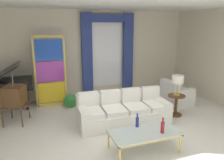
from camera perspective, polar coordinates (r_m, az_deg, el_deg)
The scene contains 15 objects.
ground_plane at distance 5.64m, azimuth 2.71°, elevation -12.59°, with size 16.00×16.00×0.00m, color white.
wall_rear at distance 8.01m, azimuth -5.66°, elevation 6.65°, with size 8.00×0.12×3.00m, color beige.
ceiling_slab at distance 5.80m, azimuth -0.14°, elevation 18.94°, with size 8.00×7.60×0.04m, color white.
curtained_window at distance 8.00m, azimuth -1.02°, elevation 8.44°, with size 2.00×0.17×2.70m.
couch_white_long at distance 5.93m, azimuth 2.72°, elevation -7.97°, with size 2.38×1.03×0.86m.
coffee_table at distance 4.70m, azimuth 8.15°, elevation -13.31°, with size 1.39×0.71×0.41m.
bottle_blue_decanter at distance 4.66m, azimuth 12.76°, elevation -11.52°, with size 0.07×0.07×0.33m.
bottle_crystal_tall at distance 4.83m, azimuth 6.43°, elevation -10.43°, with size 0.07×0.07×0.31m.
vintage_tv at distance 6.28m, azimuth -23.60°, elevation -3.81°, with size 0.67×0.72×1.35m.
armchair_white at distance 7.50m, azimuth 15.89°, elevation -3.86°, with size 0.86×0.86×0.80m.
stained_glass_divider at distance 7.16m, azimuth -15.40°, elevation 1.71°, with size 0.95×0.05×2.20m.
peacock_figurine at distance 7.00m, azimuth -10.36°, elevation -5.41°, with size 0.44×0.60×0.50m.
round_side_table at distance 6.59m, azimuth 16.00°, elevation -5.73°, with size 0.48×0.48×0.59m.
table_lamp_brass at distance 6.40m, azimuth 16.41°, elevation -0.06°, with size 0.32×0.32×0.57m.
grand_piano at distance 7.43m, azimuth -25.43°, elevation -0.75°, with size 1.50×1.10×1.40m.
Camera 1 is at (-1.96, -4.64, 2.53)m, focal length 35.91 mm.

